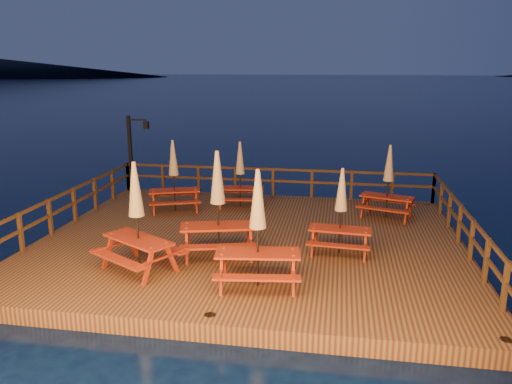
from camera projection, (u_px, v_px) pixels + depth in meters
ground at (251, 251)px, 14.54m from camera, size 500.00×500.00×0.00m
deck at (251, 245)px, 14.49m from camera, size 12.00×10.00×0.40m
deck_piles at (251, 261)px, 14.62m from camera, size 11.44×9.44×1.40m
railing at (260, 197)px, 15.95m from camera, size 11.80×9.75×1.10m
lamp_post at (134, 147)px, 19.22m from camera, size 0.85×0.18×3.00m
picnic_table_0 at (174, 174)px, 16.90m from camera, size 2.09×1.91×2.45m
picnic_table_1 at (240, 173)px, 17.39m from camera, size 1.78×1.54×2.32m
picnic_table_2 at (137, 215)px, 11.90m from camera, size 2.41×2.29×2.70m
picnic_table_3 at (258, 227)px, 11.02m from camera, size 2.08×1.79×2.71m
picnic_table_4 at (341, 210)px, 13.02m from camera, size 1.73×1.46×2.32m
picnic_table_5 at (388, 180)px, 16.14m from camera, size 2.03×1.84×2.41m
picnic_table_6 at (218, 202)px, 12.80m from camera, size 2.30×2.05×2.80m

